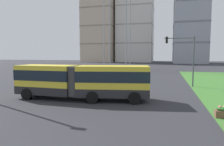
{
  "coord_description": "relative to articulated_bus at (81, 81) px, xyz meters",
  "views": [
    {
      "loc": [
        5.42,
        -4.1,
        3.95
      ],
      "look_at": [
        0.42,
        14.68,
        2.2
      ],
      "focal_mm": 32.73,
      "sensor_mm": 36.0,
      "label": 1
    }
  ],
  "objects": [
    {
      "name": "car_silver_hatch",
      "position": [
        -4.27,
        13.3,
        -0.9
      ],
      "size": [
        4.53,
        2.31,
        1.58
      ],
      "color": "#B7BABF",
      "rests_on": "ground"
    },
    {
      "name": "apartment_tower_west",
      "position": [
        -28.23,
        91.93,
        21.39
      ],
      "size": [
        16.67,
        19.34,
        46.04
      ],
      "color": "#C6B299",
      "rests_on": "ground"
    },
    {
      "name": "traffic_light_far_right",
      "position": [
        9.23,
        9.57,
        2.54
      ],
      "size": [
        3.53,
        0.28,
        6.14
      ],
      "color": "#474C51",
      "rests_on": "ground"
    },
    {
      "name": "apartment_tower_westcentre",
      "position": [
        -9.52,
        96.84,
        22.28
      ],
      "size": [
        18.74,
        19.28,
        47.82
      ],
      "color": "silver",
      "rests_on": "ground"
    },
    {
      "name": "articulated_bus",
      "position": [
        0.0,
        0.0,
        0.0
      ],
      "size": [
        11.95,
        3.62,
        3.0
      ],
      "color": "yellow",
      "rests_on": "ground"
    },
    {
      "name": "apartment_tower_centre",
      "position": [
        17.44,
        85.81,
        16.04
      ],
      "size": [
        14.6,
        19.17,
        35.35
      ],
      "color": "#9EA3AD",
      "rests_on": "ground"
    }
  ]
}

